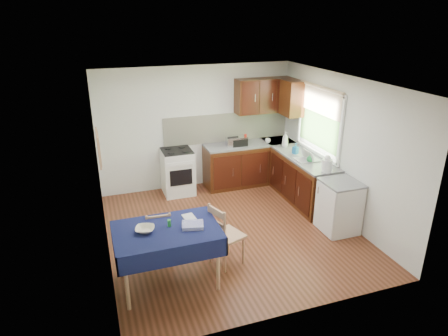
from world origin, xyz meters
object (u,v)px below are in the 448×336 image
object	(u,v)px
chair_near	(224,233)
kettle	(327,164)
chair_far	(159,236)
dining_table	(167,236)
dish_rack	(307,159)
sandwich_press	(238,141)
toaster	(233,142)

from	to	relation	value
chair_near	kettle	size ratio (longest dim) A/B	3.26
chair_far	chair_near	bearing A→B (deg)	164.78
dining_table	chair_far	distance (m)	0.54
dish_rack	kettle	bearing A→B (deg)	-109.21
dining_table	sandwich_press	distance (m)	3.46
dining_table	chair_near	world-z (taller)	chair_near
dining_table	dish_rack	world-z (taller)	dish_rack
chair_far	toaster	size ratio (longest dim) A/B	3.17
chair_near	dish_rack	distance (m)	2.51
chair_near	toaster	size ratio (longest dim) A/B	3.46
dining_table	dish_rack	distance (m)	3.30
chair_near	toaster	world-z (taller)	toaster
dish_rack	toaster	bearing A→B (deg)	107.86
toaster	dish_rack	world-z (taller)	toaster
toaster	kettle	bearing A→B (deg)	-48.30
dining_table	chair_far	bearing A→B (deg)	81.83
dining_table	sandwich_press	bearing A→B (deg)	41.00
chair_near	toaster	bearing A→B (deg)	-42.48
dining_table	kettle	size ratio (longest dim) A/B	4.66
dining_table	chair_near	bearing A→B (deg)	-1.08
dining_table	dish_rack	xyz separation A→B (m)	(2.93, 1.51, 0.20)
chair_near	sandwich_press	size ratio (longest dim) A/B	2.97
dish_rack	kettle	world-z (taller)	kettle
chair_near	kettle	distance (m)	2.30
toaster	dining_table	bearing A→B (deg)	-113.56
dish_rack	chair_far	bearing A→B (deg)	177.10
toaster	chair_near	bearing A→B (deg)	-101.09
kettle	chair_near	bearing A→B (deg)	-160.58
chair_far	kettle	bearing A→B (deg)	-168.03
chair_far	chair_near	size ratio (longest dim) A/B	0.91
chair_far	sandwich_press	size ratio (longest dim) A/B	2.72
toaster	sandwich_press	bearing A→B (deg)	31.48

